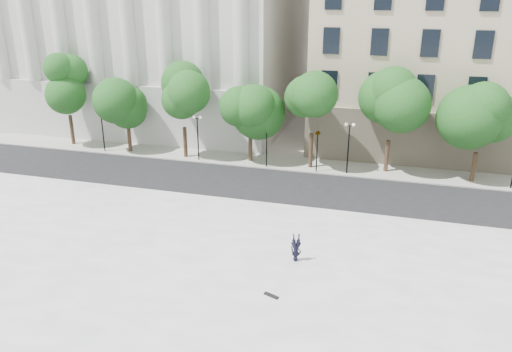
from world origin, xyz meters
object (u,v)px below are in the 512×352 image
(person_lying, at_px, (296,257))
(skateboard, at_px, (271,295))
(traffic_light_west, at_px, (267,128))
(traffic_light_east, at_px, (318,130))

(person_lying, relative_size, skateboard, 2.06)
(traffic_light_west, bearing_deg, traffic_light_east, 0.00)
(traffic_light_east, distance_m, skateboard, 19.87)
(traffic_light_west, relative_size, skateboard, 5.20)
(traffic_light_west, height_order, traffic_light_east, traffic_light_east)
(traffic_light_west, height_order, skateboard, traffic_light_west)
(skateboard, bearing_deg, traffic_light_east, 113.67)
(traffic_light_west, relative_size, traffic_light_east, 0.97)
(skateboard, bearing_deg, person_lying, 103.69)
(traffic_light_east, bearing_deg, person_lying, -85.02)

